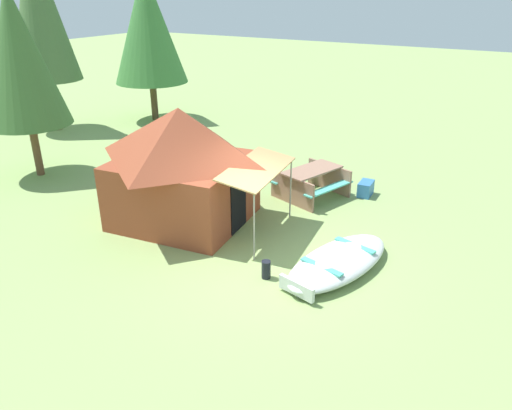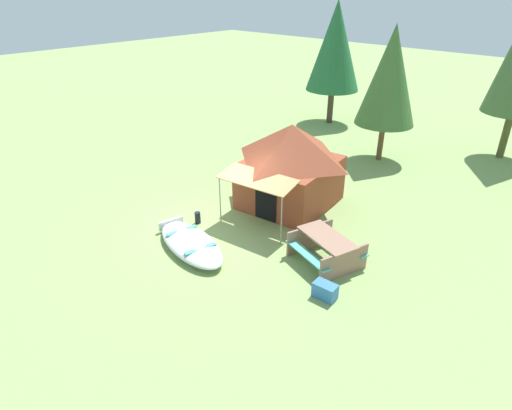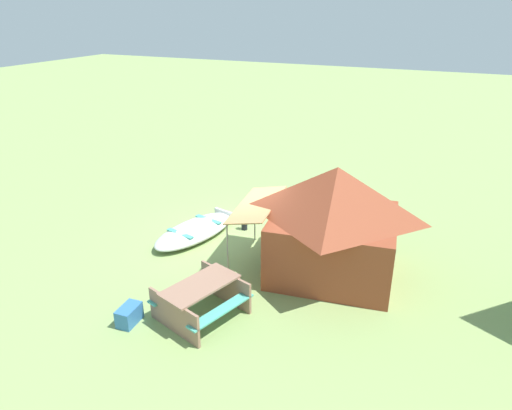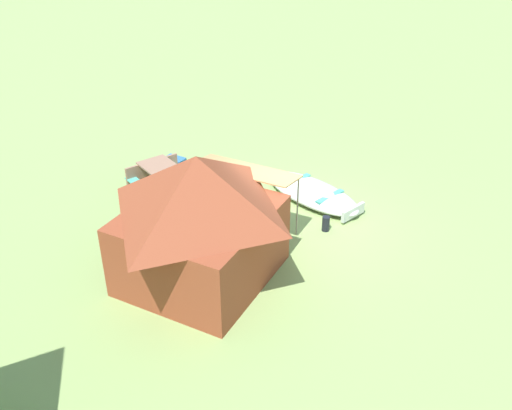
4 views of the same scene
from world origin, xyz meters
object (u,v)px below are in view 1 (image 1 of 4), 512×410
cooler_box (366,189)px  picnic_table (311,180)px  beached_rowboat (338,262)px  canvas_cabin_tent (182,164)px  pine_tree_back_right (18,57)px  pine_tree_far_center (148,26)px  fuel_can (266,269)px  pine_tree_back_left (38,6)px

cooler_box → picnic_table: bearing=124.0°
picnic_table → cooler_box: picnic_table is taller
beached_rowboat → picnic_table: picnic_table is taller
beached_rowboat → canvas_cabin_tent: canvas_cabin_tent is taller
picnic_table → pine_tree_back_right: size_ratio=0.38×
pine_tree_far_center → cooler_box: bearing=-108.0°
canvas_cabin_tent → picnic_table: bearing=-35.3°
canvas_cabin_tent → fuel_can: 3.42m
canvas_cabin_tent → pine_tree_back_right: bearing=87.6°
canvas_cabin_tent → fuel_can: (-1.24, -2.94, -1.23)m
picnic_table → cooler_box: bearing=-56.0°
picnic_table → pine_tree_back_left: (1.05, 11.33, 4.02)m
fuel_can → canvas_cabin_tent: bearing=67.1°
beached_rowboat → pine_tree_back_left: 14.64m
picnic_table → pine_tree_far_center: pine_tree_far_center is taller
canvas_cabin_tent → pine_tree_far_center: pine_tree_far_center is taller
pine_tree_back_left → picnic_table: bearing=-95.3°
canvas_cabin_tent → picnic_table: (2.83, -2.00, -0.94)m
cooler_box → pine_tree_far_center: bearing=72.0°
pine_tree_back_left → pine_tree_back_right: size_ratio=1.35×
pine_tree_back_right → pine_tree_far_center: 6.93m
beached_rowboat → pine_tree_back_right: pine_tree_back_right is taller
pine_tree_back_right → pine_tree_far_center: (6.77, 1.46, 0.30)m
canvas_cabin_tent → cooler_box: (3.66, -3.23, -1.22)m
cooler_box → beached_rowboat: bearing=-168.6°
pine_tree_far_center → beached_rowboat: bearing=-123.2°
cooler_box → pine_tree_far_center: size_ratio=0.09×
beached_rowboat → pine_tree_back_left: size_ratio=0.43×
beached_rowboat → pine_tree_far_center: bearing=56.8°
beached_rowboat → pine_tree_back_right: 10.20m
beached_rowboat → fuel_can: size_ratio=8.30×
picnic_table → cooler_box: size_ratio=3.65×
canvas_cabin_tent → pine_tree_back_left: size_ratio=0.59×
picnic_table → pine_tree_back_left: pine_tree_back_left is taller
canvas_cabin_tent → pine_tree_back_right: pine_tree_back_right is taller
picnic_table → canvas_cabin_tent: bearing=144.7°
pine_tree_back_left → pine_tree_far_center: bearing=-35.4°
cooler_box → pine_tree_far_center: 11.42m
picnic_table → pine_tree_back_right: pine_tree_back_right is taller
cooler_box → fuel_can: cooler_box is taller
beached_rowboat → fuel_can: (-0.97, 1.08, -0.01)m
canvas_cabin_tent → cooler_box: size_ratio=7.59×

